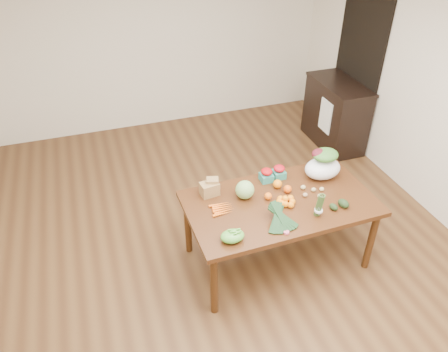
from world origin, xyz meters
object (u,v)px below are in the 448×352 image
object	(u,v)px
kale_bunch	(282,219)
salad_bag	(323,165)
dining_table	(278,231)
asparagus_bundle	(319,205)
cabbage	(245,190)
cabinet	(336,114)
paper_bag	(209,188)
mandarin_cluster	(285,200)

from	to	relation	value
kale_bunch	salad_bag	xyz separation A→B (m)	(0.70, 0.56, 0.06)
dining_table	asparagus_bundle	bearing A→B (deg)	-53.80
kale_bunch	cabbage	bearing A→B (deg)	106.95
cabinet	kale_bunch	xyz separation A→B (m)	(-1.89, -2.22, 0.36)
dining_table	cabbage	distance (m)	0.58
paper_bag	cabbage	bearing A→B (deg)	-26.56
cabinet	cabbage	world-z (taller)	cabinet
asparagus_bundle	salad_bag	distance (m)	0.63
kale_bunch	salad_bag	world-z (taller)	salad_bag
dining_table	asparagus_bundle	xyz separation A→B (m)	(0.23, -0.30, 0.50)
asparagus_bundle	mandarin_cluster	bearing A→B (deg)	128.91
dining_table	cabinet	xyz separation A→B (m)	(1.75, 1.90, 0.10)
cabbage	asparagus_bundle	xyz separation A→B (m)	(0.53, -0.47, 0.03)
cabinet	mandarin_cluster	distance (m)	2.63
kale_bunch	asparagus_bundle	size ratio (longest dim) A/B	1.60
mandarin_cluster	cabinet	bearing A→B (deg)	48.34
cabbage	dining_table	bearing A→B (deg)	-28.91
cabinet	cabbage	size ratio (longest dim) A/B	5.65
dining_table	asparagus_bundle	distance (m)	0.63
cabinet	paper_bag	bearing A→B (deg)	-146.17
dining_table	cabinet	world-z (taller)	cabinet
cabbage	kale_bunch	world-z (taller)	cabbage
cabinet	dining_table	bearing A→B (deg)	-132.76
dining_table	paper_bag	world-z (taller)	paper_bag
dining_table	cabbage	world-z (taller)	cabbage
cabbage	kale_bunch	bearing A→B (deg)	-71.81
dining_table	mandarin_cluster	bearing A→B (deg)	-69.87
mandarin_cluster	salad_bag	xyz separation A→B (m)	(0.54, 0.29, 0.09)
cabinet	salad_bag	distance (m)	2.09
cabinet	mandarin_cluster	bearing A→B (deg)	-131.66
salad_bag	mandarin_cluster	bearing A→B (deg)	-152.18
cabinet	mandarin_cluster	xyz separation A→B (m)	(-1.73, -1.95, 0.33)
salad_bag	paper_bag	bearing A→B (deg)	175.95
mandarin_cluster	asparagus_bundle	world-z (taller)	asparagus_bundle
paper_bag	kale_bunch	distance (m)	0.79
cabinet	paper_bag	size ratio (longest dim) A/B	4.49
dining_table	cabinet	distance (m)	2.59
asparagus_bundle	salad_bag	size ratio (longest dim) A/B	0.67
mandarin_cluster	salad_bag	size ratio (longest dim) A/B	0.48
cabbage	asparagus_bundle	world-z (taller)	asparagus_bundle
mandarin_cluster	salad_bag	distance (m)	0.62
paper_bag	asparagus_bundle	world-z (taller)	asparagus_bundle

